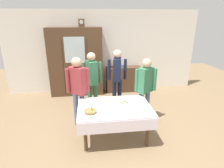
# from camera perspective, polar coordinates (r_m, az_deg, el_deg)

# --- Properties ---
(ground_plane) EXTENTS (12.00, 12.00, 0.00)m
(ground_plane) POSITION_cam_1_polar(r_m,az_deg,el_deg) (4.37, 0.34, -14.27)
(ground_plane) COLOR #846B4C
(ground_plane) RESTS_ON ground
(back_wall) EXTENTS (6.40, 0.10, 2.70)m
(back_wall) POSITION_cam_1_polar(r_m,az_deg,el_deg) (6.35, -2.82, 9.84)
(back_wall) COLOR silver
(back_wall) RESTS_ON ground
(dining_table) EXTENTS (1.50, 1.06, 0.72)m
(dining_table) POSITION_cam_1_polar(r_m,az_deg,el_deg) (3.85, 0.82, -8.51)
(dining_table) COLOR #4C3321
(dining_table) RESTS_ON ground
(wall_cabinet) EXTENTS (1.69, 0.46, 2.17)m
(wall_cabinet) POSITION_cam_1_polar(r_m,az_deg,el_deg) (6.11, -11.05, 6.58)
(wall_cabinet) COLOR #4C3321
(wall_cabinet) RESTS_ON ground
(mantel_clock) EXTENTS (0.18, 0.11, 0.24)m
(mantel_clock) POSITION_cam_1_polar(r_m,az_deg,el_deg) (5.94, -9.39, 18.07)
(mantel_clock) COLOR brown
(mantel_clock) RESTS_ON wall_cabinet
(bookshelf_low) EXTENTS (1.17, 0.35, 0.87)m
(bookshelf_low) POSITION_cam_1_polar(r_m,az_deg,el_deg) (6.43, 3.57, 1.51)
(bookshelf_low) COLOR #4C3321
(bookshelf_low) RESTS_ON ground
(book_stack) EXTENTS (0.16, 0.22, 0.09)m
(book_stack) POSITION_cam_1_polar(r_m,az_deg,el_deg) (6.29, 3.66, 5.63)
(book_stack) COLOR #3D754C
(book_stack) RESTS_ON bookshelf_low
(tea_cup_near_right) EXTENTS (0.13, 0.13, 0.06)m
(tea_cup_near_right) POSITION_cam_1_polar(r_m,az_deg,el_deg) (3.50, 2.34, -9.21)
(tea_cup_near_right) COLOR white
(tea_cup_near_right) RESTS_ON dining_table
(tea_cup_mid_right) EXTENTS (0.13, 0.13, 0.06)m
(tea_cup_mid_right) POSITION_cam_1_polar(r_m,az_deg,el_deg) (3.71, 9.87, -7.71)
(tea_cup_mid_right) COLOR white
(tea_cup_mid_right) RESTS_ON dining_table
(tea_cup_far_right) EXTENTS (0.13, 0.13, 0.06)m
(tea_cup_far_right) POSITION_cam_1_polar(r_m,az_deg,el_deg) (3.65, 0.94, -7.92)
(tea_cup_far_right) COLOR white
(tea_cup_far_right) RESTS_ON dining_table
(bread_basket) EXTENTS (0.24, 0.24, 0.16)m
(bread_basket) POSITION_cam_1_polar(r_m,az_deg,el_deg) (3.60, -6.69, -8.33)
(bread_basket) COLOR #9E7542
(bread_basket) RESTS_ON dining_table
(pastry_plate) EXTENTS (0.28, 0.28, 0.05)m
(pastry_plate) POSITION_cam_1_polar(r_m,az_deg,el_deg) (3.96, 3.81, -5.84)
(pastry_plate) COLOR white
(pastry_plate) RESTS_ON dining_table
(spoon_near_left) EXTENTS (0.12, 0.02, 0.01)m
(spoon_near_left) POSITION_cam_1_polar(r_m,az_deg,el_deg) (3.98, -1.83, -5.87)
(spoon_near_left) COLOR silver
(spoon_near_left) RESTS_ON dining_table
(spoon_back_edge) EXTENTS (0.12, 0.02, 0.01)m
(spoon_back_edge) POSITION_cam_1_polar(r_m,az_deg,el_deg) (4.12, -7.55, -5.07)
(spoon_back_edge) COLOR silver
(spoon_back_edge) RESTS_ON dining_table
(spoon_far_left) EXTENTS (0.12, 0.02, 0.01)m
(spoon_far_left) POSITION_cam_1_polar(r_m,az_deg,el_deg) (4.19, 8.04, -4.68)
(spoon_far_left) COLOR silver
(spoon_far_left) RESTS_ON dining_table
(person_by_cabinet) EXTENTS (0.52, 0.39, 1.66)m
(person_by_cabinet) POSITION_cam_1_polar(r_m,az_deg,el_deg) (5.03, 1.60, 3.22)
(person_by_cabinet) COLOR #191E38
(person_by_cabinet) RESTS_ON ground
(person_behind_table_right) EXTENTS (0.52, 0.37, 1.59)m
(person_behind_table_right) POSITION_cam_1_polar(r_m,az_deg,el_deg) (4.41, 10.25, -0.23)
(person_behind_table_right) COLOR slate
(person_behind_table_right) RESTS_ON ground
(person_behind_table_left) EXTENTS (0.52, 0.38, 1.65)m
(person_behind_table_left) POSITION_cam_1_polar(r_m,az_deg,el_deg) (4.24, -10.47, -0.44)
(person_behind_table_left) COLOR slate
(person_behind_table_left) RESTS_ON ground
(person_near_right_end) EXTENTS (0.52, 0.41, 1.64)m
(person_near_right_end) POSITION_cam_1_polar(r_m,az_deg,el_deg) (4.81, -6.20, 2.14)
(person_near_right_end) COLOR #33704C
(person_near_right_end) RESTS_ON ground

